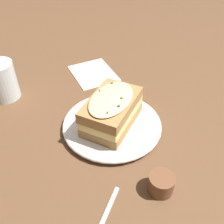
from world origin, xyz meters
TOP-DOWN VIEW (x-y plane):
  - ground_plane at (0.00, 0.00)m, footprint 2.40×2.40m
  - dinner_plate at (-0.01, -0.01)m, footprint 0.24×0.24m
  - sandwich at (-0.01, -0.01)m, footprint 0.18×0.17m
  - water_glass at (-0.20, -0.26)m, footprint 0.08×0.08m
  - napkin at (-0.26, -0.01)m, footprint 0.17×0.15m
  - condiment_pot at (0.18, 0.05)m, footprint 0.05×0.05m

SIDE VIEW (x-z plane):
  - ground_plane at x=0.00m, z-range 0.00..0.00m
  - napkin at x=-0.26m, z-range 0.00..0.00m
  - dinner_plate at x=-0.01m, z-range 0.00..0.02m
  - condiment_pot at x=0.18m, z-range 0.00..0.04m
  - water_glass at x=-0.20m, z-range 0.00..0.10m
  - sandwich at x=-0.01m, z-range 0.02..0.10m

